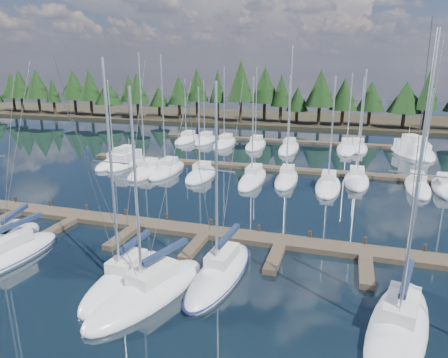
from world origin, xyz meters
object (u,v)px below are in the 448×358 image
(front_sailboat_0, at_px, (7,246))
(motor_yacht_right, at_px, (411,152))
(main_dock, at_px, (205,235))
(front_sailboat_4, at_px, (220,273))
(motor_yacht_left, at_px, (127,161))
(front_sailboat_3, at_px, (149,292))
(front_sailboat_2, at_px, (125,279))
(front_sailboat_5, at_px, (398,327))
(front_sailboat_1, at_px, (7,256))

(front_sailboat_0, height_order, motor_yacht_right, front_sailboat_0)
(main_dock, xyz_separation_m, front_sailboat_4, (3.03, -5.46, 0.08))
(front_sailboat_4, relative_size, motor_yacht_left, 1.52)
(front_sailboat_4, relative_size, motor_yacht_right, 1.23)
(main_dock, xyz_separation_m, front_sailboat_0, (-13.09, -6.37, 0.09))
(front_sailboat_3, height_order, motor_yacht_right, front_sailboat_3)
(front_sailboat_2, height_order, motor_yacht_left, front_sailboat_2)
(front_sailboat_5, bearing_deg, front_sailboat_4, 166.35)
(main_dock, xyz_separation_m, front_sailboat_1, (-11.94, -7.59, 0.08))
(front_sailboat_1, distance_m, motor_yacht_left, 27.80)
(main_dock, height_order, front_sailboat_4, front_sailboat_4)
(front_sailboat_1, bearing_deg, motor_yacht_left, 103.35)
(front_sailboat_2, bearing_deg, front_sailboat_0, 171.46)
(main_dock, height_order, front_sailboat_2, front_sailboat_2)
(front_sailboat_1, height_order, front_sailboat_5, front_sailboat_5)
(front_sailboat_3, distance_m, motor_yacht_left, 33.52)
(front_sailboat_3, bearing_deg, front_sailboat_2, 159.03)
(front_sailboat_0, relative_size, front_sailboat_4, 1.00)
(front_sailboat_2, bearing_deg, motor_yacht_left, 120.23)
(motor_yacht_left, distance_m, motor_yacht_right, 41.95)
(front_sailboat_1, relative_size, motor_yacht_right, 1.33)
(front_sailboat_1, relative_size, motor_yacht_left, 1.65)
(front_sailboat_3, xyz_separation_m, front_sailboat_4, (3.32, 3.32, 0.01))
(front_sailboat_5, relative_size, motor_yacht_left, 1.79)
(front_sailboat_0, distance_m, front_sailboat_5, 26.51)
(front_sailboat_0, height_order, front_sailboat_4, front_sailboat_4)
(main_dock, bearing_deg, motor_yacht_right, 62.52)
(front_sailboat_2, distance_m, motor_yacht_left, 31.74)
(main_dock, bearing_deg, front_sailboat_3, -91.90)
(front_sailboat_2, relative_size, motor_yacht_right, 1.34)
(front_sailboat_0, height_order, front_sailboat_2, front_sailboat_2)
(front_sailboat_5, height_order, motor_yacht_right, front_sailboat_5)
(front_sailboat_5, height_order, motor_yacht_left, front_sailboat_5)
(front_sailboat_2, relative_size, front_sailboat_5, 0.93)
(motor_yacht_right, bearing_deg, front_sailboat_3, -113.16)
(motor_yacht_right, bearing_deg, front_sailboat_4, -110.98)
(main_dock, distance_m, front_sailboat_0, 14.56)
(front_sailboat_0, distance_m, front_sailboat_4, 16.15)
(front_sailboat_0, relative_size, front_sailboat_1, 0.92)
(front_sailboat_1, distance_m, front_sailboat_3, 11.71)
(front_sailboat_3, relative_size, front_sailboat_4, 0.99)
(front_sailboat_3, distance_m, front_sailboat_5, 13.68)
(front_sailboat_2, distance_m, motor_yacht_right, 50.47)
(main_dock, xyz_separation_m, front_sailboat_2, (-2.38, -7.98, 0.09))
(front_sailboat_1, height_order, front_sailboat_2, front_sailboat_2)
(front_sailboat_2, distance_m, front_sailboat_5, 15.75)
(front_sailboat_0, height_order, front_sailboat_5, front_sailboat_5)
(front_sailboat_3, height_order, front_sailboat_4, front_sailboat_4)
(main_dock, relative_size, front_sailboat_0, 3.38)
(front_sailboat_5, bearing_deg, front_sailboat_3, -176.61)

